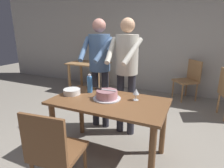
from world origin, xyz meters
name	(u,v)px	position (x,y,z in m)	size (l,w,h in m)	color
ground_plane	(109,154)	(0.00, 0.00, 0.00)	(14.00, 14.00, 0.00)	gray
back_wall	(159,38)	(0.00, 2.90, 1.35)	(10.00, 0.12, 2.70)	#BCB7AD
main_dining_table	(109,110)	(0.00, 0.00, 0.62)	(1.38, 0.77, 0.75)	brown
cake_on_platter	(107,95)	(-0.04, 0.03, 0.80)	(0.34, 0.34, 0.11)	silver
cake_knife	(101,89)	(-0.11, 0.03, 0.87)	(0.27, 0.03, 0.02)	silver
plate_stack	(72,92)	(-0.53, 0.00, 0.79)	(0.22, 0.22, 0.07)	white
wine_glass_near	(136,92)	(0.29, 0.14, 0.85)	(0.08, 0.08, 0.14)	silver
water_bottle	(90,84)	(-0.36, 0.17, 0.86)	(0.07, 0.07, 0.25)	#387AC6
person_cutting_cake	(126,65)	(0.00, 0.59, 1.08)	(0.47, 0.56, 1.72)	#2D2D38
person_standing_beside	(99,63)	(-0.45, 0.62, 1.08)	(0.47, 0.56, 1.72)	#2D2D38
chair_near_side	(54,150)	(-0.20, -0.76, 0.49)	(0.49, 0.49, 0.90)	brown
background_table	(89,69)	(-1.63, 2.20, 0.58)	(1.00, 0.70, 0.74)	tan
background_chair_0	(189,78)	(0.78, 2.59, 0.49)	(0.62, 0.62, 0.90)	tan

